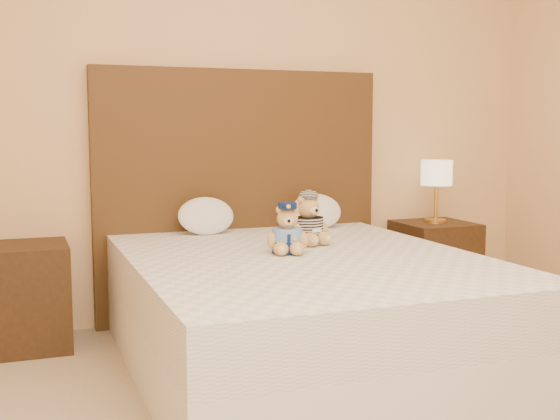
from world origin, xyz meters
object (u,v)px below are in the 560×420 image
at_px(teddy_police, 287,228).
at_px(teddy_prisoner, 308,219).
at_px(pillow_left, 206,214).
at_px(pillow_right, 316,209).
at_px(nightstand_left, 24,297).
at_px(nightstand_right, 434,264).
at_px(lamp, 437,176).
at_px(bed, 303,312).

xyz_separation_m(teddy_police, teddy_prisoner, (0.20, 0.21, 0.01)).
xyz_separation_m(pillow_left, pillow_right, (0.69, 0.00, -0.00)).
height_order(nightstand_left, nightstand_right, same).
relative_size(lamp, teddy_police, 1.64).
distance_m(bed, teddy_police, 0.41).
bearing_deg(nightstand_left, nightstand_right, 0.00).
bearing_deg(pillow_left, teddy_prisoner, -52.69).
distance_m(teddy_police, pillow_left, 0.78).
height_order(nightstand_left, teddy_prisoner, teddy_prisoner).
bearing_deg(teddy_police, pillow_right, 72.17).
relative_size(nightstand_left, lamp, 1.38).
distance_m(nightstand_right, pillow_left, 1.56).
relative_size(teddy_police, pillow_right, 0.76).
xyz_separation_m(bed, nightstand_right, (1.25, 0.80, -0.00)).
xyz_separation_m(bed, pillow_left, (-0.26, 0.83, 0.39)).
xyz_separation_m(lamp, teddy_prisoner, (-1.10, -0.51, -0.17)).
bearing_deg(bed, teddy_police, 122.43).
bearing_deg(nightstand_left, pillow_right, 1.02).
relative_size(nightstand_left, nightstand_right, 1.00).
distance_m(teddy_police, teddy_prisoner, 0.29).
bearing_deg(bed, pillow_right, 62.75).
xyz_separation_m(nightstand_left, lamp, (2.50, 0.00, 0.57)).
height_order(nightstand_right, teddy_prisoner, teddy_prisoner).
height_order(teddy_police, pillow_right, teddy_police).
xyz_separation_m(nightstand_left, teddy_police, (1.20, -0.72, 0.40)).
distance_m(teddy_prisoner, pillow_left, 0.67).
bearing_deg(pillow_right, pillow_left, 180.00).
bearing_deg(nightstand_left, bed, -32.62).
xyz_separation_m(bed, teddy_prisoner, (0.15, 0.29, 0.41)).
bearing_deg(nightstand_left, pillow_left, 1.74).
xyz_separation_m(teddy_prisoner, pillow_right, (0.28, 0.54, -0.02)).
xyz_separation_m(lamp, pillow_left, (-1.51, 0.03, -0.18)).
relative_size(teddy_police, pillow_left, 0.75).
height_order(lamp, teddy_prisoner, lamp).
distance_m(nightstand_left, teddy_police, 1.45).
height_order(bed, teddy_prisoner, teddy_prisoner).
height_order(lamp, pillow_left, lamp).
distance_m(bed, nightstand_left, 1.48).
relative_size(nightstand_right, pillow_right, 1.71).
bearing_deg(bed, teddy_prisoner, 63.24).
bearing_deg(teddy_police, nightstand_left, 163.83).
height_order(nightstand_left, pillow_right, pillow_right).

